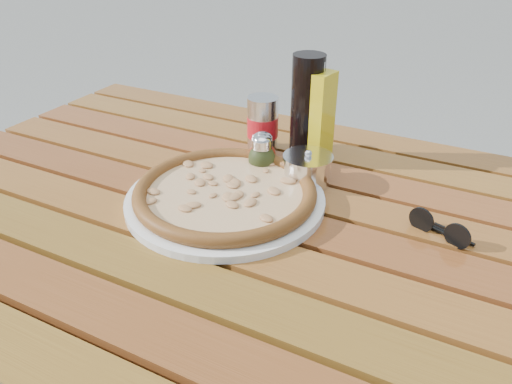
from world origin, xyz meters
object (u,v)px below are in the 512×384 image
at_px(pizza, 225,192).
at_px(dark_bottle, 307,109).
at_px(olive_oil_cruet, 317,117).
at_px(parmesan_tin, 307,169).
at_px(pepper_shaker, 262,152).
at_px(soda_can, 263,125).
at_px(sunglasses, 439,228).
at_px(table, 251,246).
at_px(oregano_shaker, 262,155).
at_px(plate, 225,199).

xyz_separation_m(pizza, dark_bottle, (0.06, 0.24, 0.09)).
bearing_deg(olive_oil_cruet, parmesan_tin, -76.21).
relative_size(pepper_shaker, dark_bottle, 0.37).
bearing_deg(pepper_shaker, parmesan_tin, -7.40).
height_order(dark_bottle, parmesan_tin, dark_bottle).
distance_m(pepper_shaker, parmesan_tin, 0.10).
height_order(pepper_shaker, soda_can, soda_can).
bearing_deg(parmesan_tin, sunglasses, -14.62).
relative_size(soda_can, sunglasses, 1.09).
bearing_deg(parmesan_tin, pepper_shaker, 172.60).
distance_m(table, parmesan_tin, 0.18).
bearing_deg(table, soda_can, 112.03).
distance_m(pizza, soda_can, 0.24).
distance_m(pizza, parmesan_tin, 0.17).
height_order(pizza, dark_bottle, dark_bottle).
bearing_deg(soda_can, olive_oil_cruet, 2.24).
distance_m(pizza, pepper_shaker, 0.15).
height_order(table, olive_oil_cruet, olive_oil_cruet).
bearing_deg(pizza, oregano_shaker, 87.97).
bearing_deg(plate, oregano_shaker, 87.97).
xyz_separation_m(olive_oil_cruet, sunglasses, (0.28, -0.17, -0.08)).
height_order(plate, olive_oil_cruet, olive_oil_cruet).
height_order(pizza, pepper_shaker, pepper_shaker).
bearing_deg(pizza, pepper_shaker, 89.94).
bearing_deg(oregano_shaker, soda_can, 115.77).
bearing_deg(pepper_shaker, olive_oil_cruet, 48.39).
height_order(table, pizza, pizza).
relative_size(pizza, sunglasses, 3.38).
bearing_deg(parmesan_tin, olive_oil_cruet, 103.79).
relative_size(pizza, parmesan_tin, 3.71).
height_order(oregano_shaker, olive_oil_cruet, olive_oil_cruet).
bearing_deg(olive_oil_cruet, oregano_shaker, -126.50).
distance_m(oregano_shaker, parmesan_tin, 0.10).
xyz_separation_m(plate, pizza, (0.00, -0.00, 0.02)).
relative_size(plate, soda_can, 3.00).
bearing_deg(soda_can, pizza, -79.97).
distance_m(pepper_shaker, sunglasses, 0.37).
height_order(dark_bottle, soda_can, dark_bottle).
height_order(table, dark_bottle, dark_bottle).
bearing_deg(pizza, table, -6.74).
relative_size(pepper_shaker, oregano_shaker, 1.00).
height_order(soda_can, sunglasses, soda_can).
xyz_separation_m(pizza, olive_oil_cruet, (0.08, 0.24, 0.07)).
bearing_deg(pizza, sunglasses, 10.56).
bearing_deg(table, oregano_shaker, 109.43).
relative_size(table, pepper_shaker, 17.07).
bearing_deg(dark_bottle, olive_oil_cruet, -4.13).
distance_m(plate, oregano_shaker, 0.14).
relative_size(pizza, pepper_shaker, 4.53).
distance_m(plate, pizza, 0.02).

